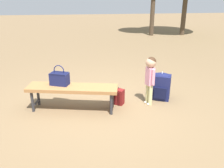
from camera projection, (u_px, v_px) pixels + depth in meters
ground_plane at (103, 108)px, 4.40m from camera, size 40.00×40.00×0.00m
park_bench at (72, 89)px, 4.20m from camera, size 1.65×0.72×0.45m
handbag at (60, 78)px, 4.21m from camera, size 0.36×0.28×0.37m
child_standing at (150, 73)px, 4.34m from camera, size 0.19×0.24×0.92m
backpack_large at (161, 85)px, 4.67m from camera, size 0.41×0.38×0.57m
backpack_small at (118, 96)px, 4.50m from camera, size 0.25×0.23×0.34m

